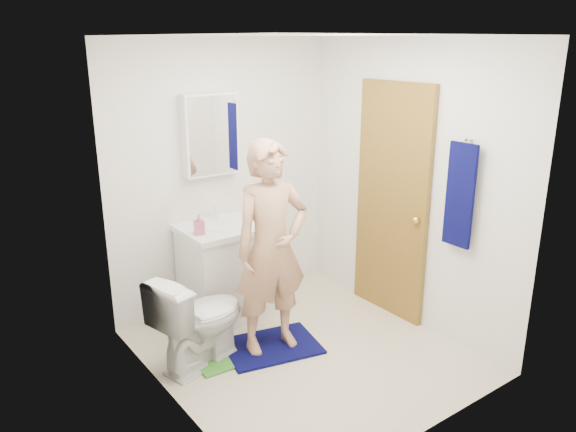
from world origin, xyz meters
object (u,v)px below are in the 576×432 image
object	(u,v)px
toothbrush_cup	(250,212)
man	(271,248)
vanity_cabinet	(228,273)
toilet	(200,319)
soap_dispenser	(199,224)
towel	(460,195)
medicine_cabinet	(210,134)

from	to	relation	value
toothbrush_cup	man	xyz separation A→B (m)	(-0.31, -0.79, -0.04)
vanity_cabinet	toilet	world-z (taller)	vanity_cabinet
toilet	soap_dispenser	world-z (taller)	soap_dispenser
towel	man	xyz separation A→B (m)	(-1.20, 0.77, -0.39)
towel	soap_dispenser	size ratio (longest dim) A/B	4.72
vanity_cabinet	man	world-z (taller)	man
medicine_cabinet	man	distance (m)	1.20
toilet	toothbrush_cup	bearing A→B (deg)	-67.79
medicine_cabinet	towel	xyz separation A→B (m)	(1.18, -1.71, -0.35)
towel	toothbrush_cup	distance (m)	1.83
medicine_cabinet	toilet	xyz separation A→B (m)	(-0.58, -0.80, -1.22)
medicine_cabinet	soap_dispenser	distance (m)	0.79
towel	vanity_cabinet	bearing A→B (deg)	128.47
towel	man	world-z (taller)	man
towel	man	size ratio (longest dim) A/B	0.48
vanity_cabinet	man	bearing A→B (deg)	-91.49
vanity_cabinet	soap_dispenser	size ratio (longest dim) A/B	4.72
toothbrush_cup	towel	bearing A→B (deg)	-60.46
vanity_cabinet	towel	distance (m)	2.08
toilet	man	bearing A→B (deg)	-118.59
towel	man	bearing A→B (deg)	147.16
man	toilet	bearing A→B (deg)	173.36
towel	toilet	distance (m)	2.17
vanity_cabinet	man	xyz separation A→B (m)	(-0.02, -0.71, 0.46)
towel	toilet	size ratio (longest dim) A/B	1.07
soap_dispenser	medicine_cabinet	bearing A→B (deg)	45.51
vanity_cabinet	soap_dispenser	bearing A→B (deg)	-165.00
medicine_cabinet	toothbrush_cup	distance (m)	0.78
toothbrush_cup	man	world-z (taller)	man
soap_dispenser	man	distance (m)	0.70
toilet	towel	bearing A→B (deg)	-131.93
toothbrush_cup	vanity_cabinet	bearing A→B (deg)	-164.99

